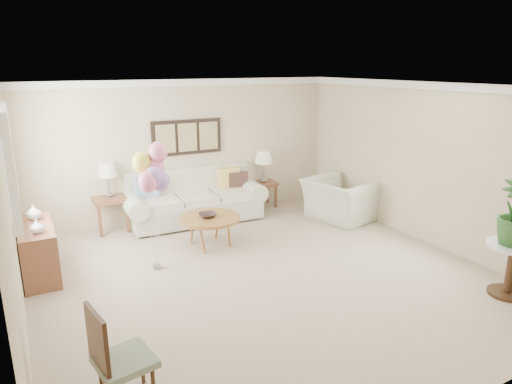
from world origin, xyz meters
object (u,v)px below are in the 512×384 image
sofa (194,201)px  balloon_cluster (153,171)px  armchair (340,200)px  accent_chair (116,356)px  coffee_table (210,219)px

sofa → balloon_cluster: balloon_cluster is taller
armchair → accent_chair: 5.67m
coffee_table → sofa: bearing=80.3°
coffee_table → accent_chair: accent_chair is taller
accent_chair → balloon_cluster: size_ratio=0.51×
coffee_table → accent_chair: bearing=-125.2°
balloon_cluster → coffee_table: bearing=23.1°
sofa → accent_chair: sofa is taller
sofa → balloon_cluster: (-1.22, -1.72, 1.07)m
accent_chair → armchair: bearing=32.4°
sofa → coffee_table: bearing=-99.7°
sofa → balloon_cluster: size_ratio=1.45×
coffee_table → armchair: 2.68m
balloon_cluster → accent_chair: bearing=-113.5°
coffee_table → armchair: bearing=1.2°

